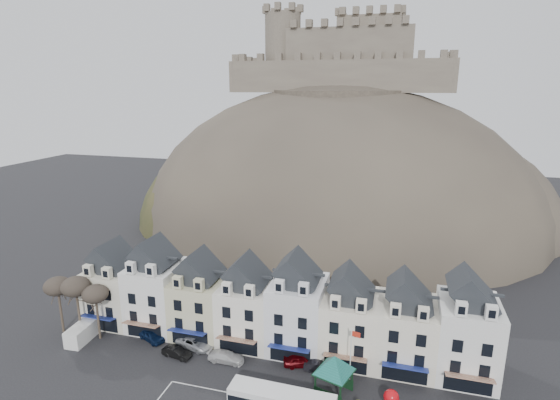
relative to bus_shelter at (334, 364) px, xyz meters
The scene contains 16 objects.
townhouse_terrace 12.26m from the bus_shelter, 139.78° to the left, with size 54.40×9.35×11.80m.
castle_hill 61.47m from the bus_shelter, 97.65° to the left, with size 100.00×76.00×68.00m.
castle 77.53m from the bus_shelter, 97.49° to the left, with size 50.20×22.20×22.00m.
tree_left_far 38.63m from the bus_shelter, behind, with size 3.61×3.61×8.24m.
tree_left_mid 35.68m from the bus_shelter, behind, with size 3.78×3.78×8.64m.
tree_left_near 32.63m from the bus_shelter, behind, with size 3.43×3.43×7.84m.
bus_shelter is the anchor object (origin of this frame).
red_buoy 6.80m from the bus_shelter, ahead, with size 1.66×1.66×2.05m.
flagpole 2.42m from the bus_shelter, 46.01° to the left, with size 1.03×0.31×7.32m.
white_van 34.48m from the bus_shelter, behind, with size 2.44×5.07×2.26m.
car_navy 25.88m from the bus_shelter, behind, with size 1.77×4.40×1.50m, color #0B193A.
car_black 20.49m from the bus_shelter, behind, with size 1.38×3.94×1.30m, color black.
car_silver 19.64m from the bus_shelter, 168.49° to the left, with size 2.29×4.89×1.38m, color #B4B8BC.
car_white 14.31m from the bus_shelter, behind, with size 1.87×4.60×1.34m, color silver.
car_maroon 6.70m from the bus_shelter, 140.01° to the left, with size 1.75×4.35×1.48m, color #4D0408.
car_charcoal 5.11m from the bus_shelter, 122.30° to the left, with size 1.36×3.89×1.28m, color black.
Camera 1 is at (14.92, -33.83, 33.30)m, focal length 28.00 mm.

